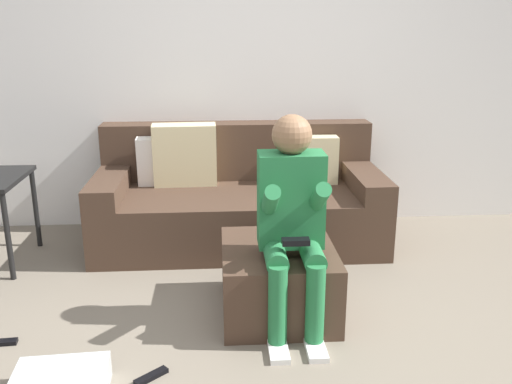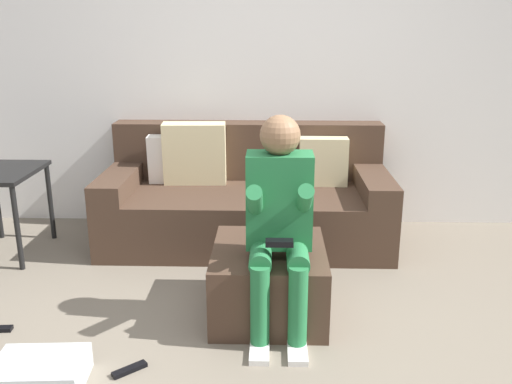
# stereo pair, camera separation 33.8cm
# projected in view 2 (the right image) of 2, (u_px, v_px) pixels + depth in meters

# --- Properties ---
(ground_plane) EXTENTS (7.21, 7.21, 0.00)m
(ground_plane) POSITION_uv_depth(u_px,v_px,m) (249.00, 367.00, 2.72)
(ground_plane) COLOR slate
(wall_back) EXTENTS (5.54, 0.10, 2.70)m
(wall_back) POSITION_uv_depth(u_px,v_px,m) (260.00, 57.00, 4.40)
(wall_back) COLOR white
(wall_back) RESTS_ON ground_plane
(couch_sectional) EXTENTS (2.11, 0.96, 0.89)m
(couch_sectional) POSITION_uv_depth(u_px,v_px,m) (246.00, 198.00, 4.26)
(couch_sectional) COLOR #473326
(couch_sectional) RESTS_ON ground_plane
(ottoman) EXTENTS (0.63, 0.71, 0.39)m
(ottoman) POSITION_uv_depth(u_px,v_px,m) (269.00, 280.00, 3.18)
(ottoman) COLOR #473326
(ottoman) RESTS_ON ground_plane
(person_seated) EXTENTS (0.35, 0.56, 1.16)m
(person_seated) POSITION_uv_depth(u_px,v_px,m) (279.00, 213.00, 2.90)
(person_seated) COLOR #26723F
(person_seated) RESTS_ON ground_plane
(storage_bin) EXTENTS (0.43, 0.33, 0.13)m
(storage_bin) POSITION_uv_depth(u_px,v_px,m) (40.00, 373.00, 2.56)
(storage_bin) COLOR silver
(storage_bin) RESTS_ON ground_plane
(side_table) EXTENTS (0.47, 0.64, 0.62)m
(side_table) POSITION_uv_depth(u_px,v_px,m) (2.00, 183.00, 3.93)
(side_table) COLOR black
(side_table) RESTS_ON ground_plane
(remote_by_storage_bin) EXTENTS (0.16, 0.14, 0.02)m
(remote_by_storage_bin) POSITION_uv_depth(u_px,v_px,m) (130.00, 369.00, 2.67)
(remote_by_storage_bin) COLOR black
(remote_by_storage_bin) RESTS_ON ground_plane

